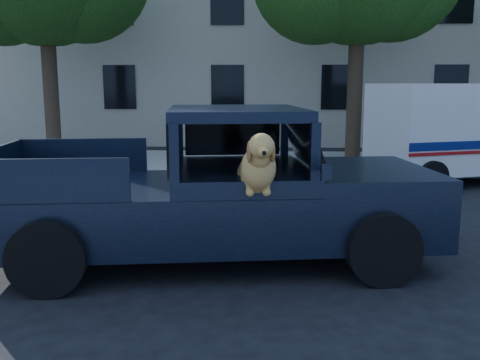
{
  "coord_description": "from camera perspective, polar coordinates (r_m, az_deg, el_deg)",
  "views": [
    {
      "loc": [
        2.53,
        -6.25,
        2.35
      ],
      "look_at": [
        2.18,
        0.27,
        1.16
      ],
      "focal_mm": 40.0,
      "sensor_mm": 36.0,
      "label": 1
    }
  ],
  "objects": [
    {
      "name": "ground",
      "position": [
        7.14,
        -18.08,
        -9.44
      ],
      "size": [
        120.0,
        120.0,
        0.0
      ],
      "primitive_type": "plane",
      "color": "black",
      "rests_on": "ground"
    },
    {
      "name": "far_sidewalk",
      "position": [
        15.82,
        -6.12,
        1.98
      ],
      "size": [
        60.0,
        4.0,
        0.15
      ],
      "primitive_type": "cube",
      "color": "gray",
      "rests_on": "ground"
    },
    {
      "name": "lane_stripes",
      "position": [
        9.95,
        -0.03,
        -3.33
      ],
      "size": [
        21.6,
        0.14,
        0.01
      ],
      "primitive_type": null,
      "color": "silver",
      "rests_on": "ground"
    },
    {
      "name": "building_main",
      "position": [
        22.86,
        4.45,
        15.67
      ],
      "size": [
        26.0,
        6.0,
        9.0
      ],
      "primitive_type": "cube",
      "color": "#BDB69C",
      "rests_on": "ground"
    },
    {
      "name": "pickup_truck",
      "position": [
        7.13,
        -3.36,
        -3.19
      ],
      "size": [
        5.94,
        3.17,
        2.04
      ],
      "rotation": [
        0.0,
        0.0,
        0.14
      ],
      "color": "black",
      "rests_on": "ground"
    },
    {
      "name": "mail_truck",
      "position": [
        13.76,
        22.34,
        3.99
      ],
      "size": [
        4.67,
        3.32,
        2.34
      ],
      "rotation": [
        0.0,
        0.0,
        0.34
      ],
      "color": "silver",
      "rests_on": "ground"
    }
  ]
}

